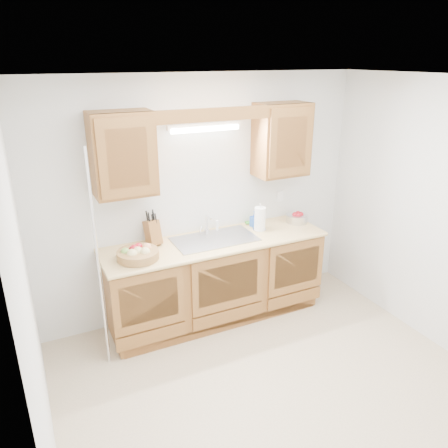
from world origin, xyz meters
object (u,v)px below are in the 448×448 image
fruit_basket (138,253)px  paper_towel (260,219)px  knife_block (153,232)px  apple_bowl (297,218)px

fruit_basket → paper_towel: bearing=5.6°
paper_towel → knife_block: bearing=173.0°
knife_block → paper_towel: bearing=-17.2°
apple_bowl → knife_block: bearing=175.9°
knife_block → paper_towel: size_ratio=1.16×
apple_bowl → paper_towel: bearing=-177.4°
fruit_basket → apple_bowl: (1.85, 0.16, 0.00)m
knife_block → apple_bowl: (1.62, -0.12, -0.07)m
fruit_basket → paper_towel: 1.37m
fruit_basket → knife_block: bearing=50.2°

